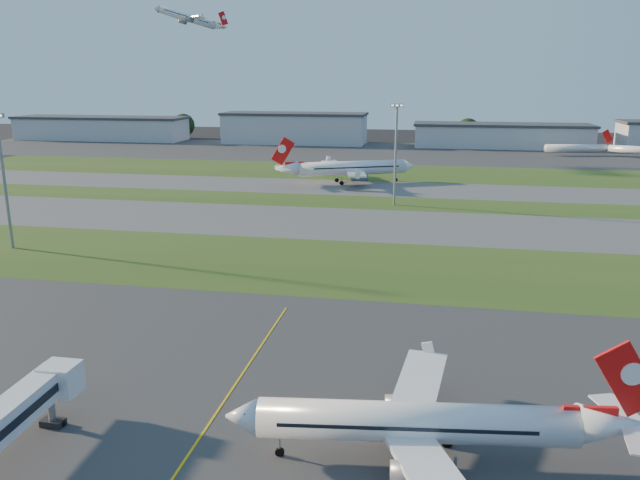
% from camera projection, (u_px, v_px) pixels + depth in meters
% --- Properties ---
extents(ground, '(700.00, 700.00, 0.00)m').
position_uv_depth(ground, '(167.00, 411.00, 62.00)').
color(ground, black).
rests_on(ground, ground).
extents(apron_near, '(300.00, 70.00, 0.01)m').
position_uv_depth(apron_near, '(167.00, 411.00, 62.00)').
color(apron_near, '#333335').
rests_on(apron_near, ground).
extents(grass_strip_a, '(300.00, 34.00, 0.01)m').
position_uv_depth(grass_strip_a, '(288.00, 263.00, 111.45)').
color(grass_strip_a, '#2D4B19').
rests_on(grass_strip_a, ground).
extents(taxiway_a, '(300.00, 32.00, 0.01)m').
position_uv_depth(taxiway_a, '(321.00, 222.00, 142.83)').
color(taxiway_a, '#515154').
rests_on(taxiway_a, ground).
extents(grass_strip_b, '(300.00, 18.00, 0.01)m').
position_uv_depth(grass_strip_b, '(338.00, 202.00, 166.61)').
color(grass_strip_b, '#2D4B19').
rests_on(grass_strip_b, ground).
extents(taxiway_b, '(300.00, 26.00, 0.01)m').
position_uv_depth(taxiway_b, '(350.00, 188.00, 187.53)').
color(taxiway_b, '#515154').
rests_on(taxiway_b, ground).
extents(grass_strip_c, '(300.00, 40.00, 0.01)m').
position_uv_depth(grass_strip_c, '(363.00, 172.00, 218.91)').
color(grass_strip_c, '#2D4B19').
rests_on(grass_strip_c, ground).
extents(apron_far, '(400.00, 80.00, 0.01)m').
position_uv_depth(apron_far, '(379.00, 152.00, 275.97)').
color(apron_far, '#333335').
rests_on(apron_far, ground).
extents(yellow_line, '(0.25, 60.00, 0.02)m').
position_uv_depth(yellow_line, '(214.00, 416.00, 61.11)').
color(yellow_line, gold).
rests_on(yellow_line, ground).
extents(airliner_parked, '(33.45, 28.22, 10.46)m').
position_uv_depth(airliner_parked, '(419.00, 423.00, 53.05)').
color(airliner_parked, white).
rests_on(airliner_parked, ground).
extents(airliner_taxiing, '(39.76, 33.85, 13.26)m').
position_uv_depth(airliner_taxiing, '(350.00, 168.00, 194.32)').
color(airliner_taxiing, white).
rests_on(airliner_taxiing, ground).
extents(airliner_departing, '(24.12, 21.15, 9.34)m').
position_uv_depth(airliner_departing, '(188.00, 18.00, 260.90)').
color(airliner_departing, white).
extents(mini_jet_near, '(28.35, 8.39, 9.48)m').
position_uv_depth(mini_jet_near, '(576.00, 148.00, 263.39)').
color(mini_jet_near, white).
rests_on(mini_jet_near, ground).
extents(light_mast_west, '(3.20, 0.70, 25.80)m').
position_uv_depth(light_mast_west, '(3.00, 172.00, 117.46)').
color(light_mast_west, gray).
rests_on(light_mast_west, ground).
extents(light_mast_centre, '(3.20, 0.70, 25.80)m').
position_uv_depth(light_mast_centre, '(396.00, 148.00, 158.29)').
color(light_mast_centre, gray).
rests_on(light_mast_centre, ground).
extents(hangar_far_west, '(91.80, 23.00, 12.20)m').
position_uv_depth(hangar_far_west, '(101.00, 128.00, 329.57)').
color(hangar_far_west, '#ADB0B5').
rests_on(hangar_far_west, ground).
extents(hangar_west, '(71.40, 23.00, 15.20)m').
position_uv_depth(hangar_west, '(294.00, 128.00, 310.55)').
color(hangar_west, '#ADB0B5').
rests_on(hangar_west, ground).
extents(hangar_east, '(81.60, 23.00, 11.20)m').
position_uv_depth(hangar_east, '(502.00, 135.00, 293.31)').
color(hangar_east, '#ADB0B5').
rests_on(hangar_east, ground).
extents(tree_far_west, '(11.00, 11.00, 12.00)m').
position_uv_depth(tree_far_west, '(47.00, 125.00, 348.94)').
color(tree_far_west, black).
rests_on(tree_far_west, ground).
extents(tree_west, '(12.10, 12.10, 13.20)m').
position_uv_depth(tree_west, '(183.00, 125.00, 336.48)').
color(tree_west, black).
rests_on(tree_west, ground).
extents(tree_mid_west, '(9.90, 9.90, 10.80)m').
position_uv_depth(tree_mid_west, '(347.00, 131.00, 317.03)').
color(tree_mid_west, black).
rests_on(tree_mid_west, ground).
extents(tree_mid_east, '(11.55, 11.55, 12.60)m').
position_uv_depth(tree_mid_east, '(468.00, 130.00, 308.99)').
color(tree_mid_east, black).
rests_on(tree_mid_east, ground).
extents(tree_east, '(10.45, 10.45, 11.40)m').
position_uv_depth(tree_east, '(631.00, 134.00, 293.94)').
color(tree_east, black).
rests_on(tree_east, ground).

